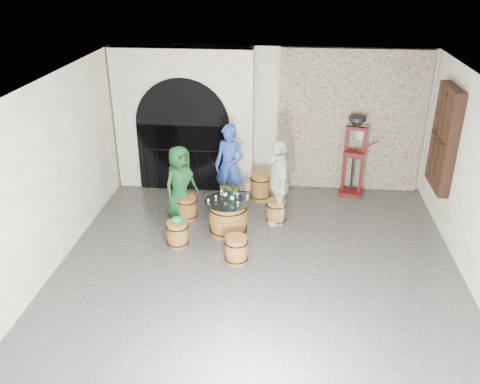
# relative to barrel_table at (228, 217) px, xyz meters

# --- Properties ---
(ground) EXTENTS (8.00, 8.00, 0.00)m
(ground) POSITION_rel_barrel_table_xyz_m (0.66, -1.55, -0.35)
(ground) COLOR #2E2E30
(ground) RESTS_ON ground
(wall_back) EXTENTS (8.00, 0.00, 8.00)m
(wall_back) POSITION_rel_barrel_table_xyz_m (0.66, 2.45, 1.25)
(wall_back) COLOR silver
(wall_back) RESTS_ON ground
(wall_left) EXTENTS (0.00, 8.00, 8.00)m
(wall_left) POSITION_rel_barrel_table_xyz_m (-2.84, -1.55, 1.25)
(wall_left) COLOR silver
(wall_left) RESTS_ON ground
(ceiling) EXTENTS (8.00, 8.00, 0.00)m
(ceiling) POSITION_rel_barrel_table_xyz_m (0.66, -1.55, 2.85)
(ceiling) COLOR beige
(ceiling) RESTS_ON wall_back
(stone_facing_panel) EXTENTS (3.20, 0.12, 3.18)m
(stone_facing_panel) POSITION_rel_barrel_table_xyz_m (2.46, 2.39, 1.25)
(stone_facing_panel) COLOR #9E947D
(stone_facing_panel) RESTS_ON ground
(arched_opening) EXTENTS (3.10, 0.60, 3.19)m
(arched_opening) POSITION_rel_barrel_table_xyz_m (-1.24, 2.19, 1.24)
(arched_opening) COLOR silver
(arched_opening) RESTS_ON ground
(shuttered_window) EXTENTS (0.23, 1.10, 2.00)m
(shuttered_window) POSITION_rel_barrel_table_xyz_m (4.04, 0.85, 1.45)
(shuttered_window) COLOR black
(shuttered_window) RESTS_ON wall_right
(barrel_table) EXTENTS (0.90, 0.90, 0.70)m
(barrel_table) POSITION_rel_barrel_table_xyz_m (0.00, 0.00, 0.00)
(barrel_table) COLOR olive
(barrel_table) RESTS_ON ground
(barrel_stool_left) EXTENTS (0.42, 0.42, 0.50)m
(barrel_stool_left) POSITION_rel_barrel_table_xyz_m (-0.92, 0.51, -0.10)
(barrel_stool_left) COLOR olive
(barrel_stool_left) RESTS_ON ground
(barrel_stool_far) EXTENTS (0.42, 0.42, 0.50)m
(barrel_stool_far) POSITION_rel_barrel_table_xyz_m (-0.10, 1.05, -0.10)
(barrel_stool_far) COLOR olive
(barrel_stool_far) RESTS_ON ground
(barrel_stool_right) EXTENTS (0.42, 0.42, 0.50)m
(barrel_stool_right) POSITION_rel_barrel_table_xyz_m (0.91, 0.52, -0.10)
(barrel_stool_right) COLOR olive
(barrel_stool_right) RESTS_ON ground
(barrel_stool_near_right) EXTENTS (0.42, 0.42, 0.50)m
(barrel_stool_near_right) POSITION_rel_barrel_table_xyz_m (0.27, -1.02, -0.10)
(barrel_stool_near_right) COLOR olive
(barrel_stool_near_right) RESTS_ON ground
(barrel_stool_near_left) EXTENTS (0.42, 0.42, 0.50)m
(barrel_stool_near_left) POSITION_rel_barrel_table_xyz_m (-0.88, -0.57, -0.10)
(barrel_stool_near_left) COLOR olive
(barrel_stool_near_left) RESTS_ON ground
(green_cap) EXTENTS (0.26, 0.21, 0.12)m
(green_cap) POSITION_rel_barrel_table_xyz_m (-0.88, -0.57, 0.20)
(green_cap) COLOR #0B8032
(green_cap) RESTS_ON barrel_stool_near_left
(person_green) EXTENTS (0.85, 0.90, 1.55)m
(person_green) POSITION_rel_barrel_table_xyz_m (-1.05, 0.58, 0.43)
(person_green) COLOR #12421D
(person_green) RESTS_ON ground
(person_blue) EXTENTS (0.77, 0.63, 1.82)m
(person_blue) POSITION_rel_barrel_table_xyz_m (-0.12, 1.22, 0.56)
(person_blue) COLOR #1B3A95
(person_blue) RESTS_ON ground
(person_white) EXTENTS (0.61, 1.10, 1.77)m
(person_white) POSITION_rel_barrel_table_xyz_m (0.94, 0.53, 0.54)
(person_white) COLOR silver
(person_white) RESTS_ON ground
(wine_bottle_left) EXTENTS (0.08, 0.08, 0.32)m
(wine_bottle_left) POSITION_rel_barrel_table_xyz_m (-0.07, 0.10, 0.48)
(wine_bottle_left) COLOR black
(wine_bottle_left) RESTS_ON barrel_table
(wine_bottle_center) EXTENTS (0.08, 0.08, 0.32)m
(wine_bottle_center) POSITION_rel_barrel_table_xyz_m (0.09, -0.04, 0.48)
(wine_bottle_center) COLOR black
(wine_bottle_center) RESTS_ON barrel_table
(wine_bottle_right) EXTENTS (0.08, 0.08, 0.32)m
(wine_bottle_right) POSITION_rel_barrel_table_xyz_m (0.08, 0.17, 0.48)
(wine_bottle_right) COLOR black
(wine_bottle_right) RESTS_ON barrel_table
(tasting_glass_a) EXTENTS (0.05, 0.05, 0.10)m
(tasting_glass_a) POSITION_rel_barrel_table_xyz_m (-0.35, -0.16, 0.40)
(tasting_glass_a) COLOR #C06325
(tasting_glass_a) RESTS_ON barrel_table
(tasting_glass_b) EXTENTS (0.05, 0.05, 0.10)m
(tasting_glass_b) POSITION_rel_barrel_table_xyz_m (0.37, 0.08, 0.40)
(tasting_glass_b) COLOR #C06325
(tasting_glass_b) RESTS_ON barrel_table
(tasting_glass_c) EXTENTS (0.05, 0.05, 0.10)m
(tasting_glass_c) POSITION_rel_barrel_table_xyz_m (-0.16, 0.26, 0.40)
(tasting_glass_c) COLOR #C06325
(tasting_glass_c) RESTS_ON barrel_table
(tasting_glass_d) EXTENTS (0.05, 0.05, 0.10)m
(tasting_glass_d) POSITION_rel_barrel_table_xyz_m (0.16, 0.16, 0.40)
(tasting_glass_d) COLOR #C06325
(tasting_glass_d) RESTS_ON barrel_table
(tasting_glass_e) EXTENTS (0.05, 0.05, 0.10)m
(tasting_glass_e) POSITION_rel_barrel_table_xyz_m (0.21, -0.21, 0.40)
(tasting_glass_e) COLOR #C06325
(tasting_glass_e) RESTS_ON barrel_table
(tasting_glass_f) EXTENTS (0.05, 0.05, 0.10)m
(tasting_glass_f) POSITION_rel_barrel_table_xyz_m (-0.23, 0.01, 0.40)
(tasting_glass_f) COLOR #C06325
(tasting_glass_f) RESTS_ON barrel_table
(side_barrel) EXTENTS (0.46, 0.46, 0.62)m
(side_barrel) POSITION_rel_barrel_table_xyz_m (0.53, 1.58, -0.04)
(side_barrel) COLOR olive
(side_barrel) RESTS_ON ground
(corking_press) EXTENTS (0.77, 0.50, 1.84)m
(corking_press) POSITION_rel_barrel_table_xyz_m (2.55, 2.02, 0.72)
(corking_press) COLOR #450D0B
(corking_press) RESTS_ON ground
(control_box) EXTENTS (0.18, 0.10, 0.22)m
(control_box) POSITION_rel_barrel_table_xyz_m (2.71, 2.31, 1.00)
(control_box) COLOR silver
(control_box) RESTS_ON wall_back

